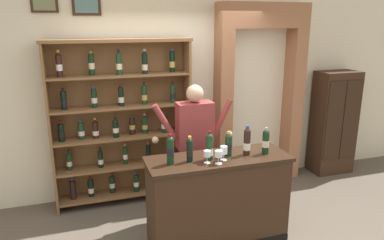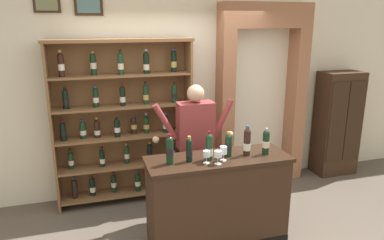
% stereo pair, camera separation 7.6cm
% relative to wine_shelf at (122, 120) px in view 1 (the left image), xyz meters
% --- Properties ---
extents(back_wall, '(12.00, 0.19, 3.15)m').
position_rel_wine_shelf_xyz_m(back_wall, '(0.66, 0.28, 0.44)').
color(back_wall, beige).
rests_on(back_wall, ground).
extents(wine_shelf, '(1.81, 0.35, 2.17)m').
position_rel_wine_shelf_xyz_m(wine_shelf, '(0.00, 0.00, 0.00)').
color(wine_shelf, brown).
rests_on(wine_shelf, ground).
extents(archway_doorway, '(1.34, 0.45, 2.62)m').
position_rel_wine_shelf_xyz_m(archway_doorway, '(2.01, 0.15, 0.34)').
color(archway_doorway, '#9E6647').
rests_on(archway_doorway, ground).
extents(side_cabinet, '(0.64, 0.40, 1.63)m').
position_rel_wine_shelf_xyz_m(side_cabinet, '(3.31, -0.03, -0.32)').
color(side_cabinet, '#382316').
rests_on(side_cabinet, ground).
extents(tasting_counter, '(1.54, 0.55, 0.98)m').
position_rel_wine_shelf_xyz_m(tasting_counter, '(0.85, -1.27, -0.64)').
color(tasting_counter, '#382316').
rests_on(tasting_counter, ground).
extents(shopkeeper, '(1.02, 0.22, 1.66)m').
position_rel_wine_shelf_xyz_m(shopkeeper, '(0.78, -0.66, -0.10)').
color(shopkeeper, '#2D3347').
rests_on(shopkeeper, ground).
extents(tasting_bottle_grappa, '(0.08, 0.08, 0.32)m').
position_rel_wine_shelf_xyz_m(tasting_bottle_grappa, '(0.32, -1.29, 0.00)').
color(tasting_bottle_grappa, black).
rests_on(tasting_bottle_grappa, tasting_counter).
extents(tasting_bottle_bianco, '(0.07, 0.07, 0.27)m').
position_rel_wine_shelf_xyz_m(tasting_bottle_bianco, '(0.52, -1.29, -0.03)').
color(tasting_bottle_bianco, black).
rests_on(tasting_bottle_bianco, tasting_counter).
extents(tasting_bottle_rosso, '(0.08, 0.08, 0.31)m').
position_rel_wine_shelf_xyz_m(tasting_bottle_rosso, '(0.73, -1.30, -0.01)').
color(tasting_bottle_rosso, '#19381E').
rests_on(tasting_bottle_rosso, tasting_counter).
extents(tasting_bottle_riserva, '(0.07, 0.07, 0.27)m').
position_rel_wine_shelf_xyz_m(tasting_bottle_riserva, '(0.96, -1.26, -0.02)').
color(tasting_bottle_riserva, black).
rests_on(tasting_bottle_riserva, tasting_counter).
extents(tasting_bottle_prosecco, '(0.07, 0.07, 0.33)m').
position_rel_wine_shelf_xyz_m(tasting_bottle_prosecco, '(1.17, -1.29, -0.00)').
color(tasting_bottle_prosecco, black).
rests_on(tasting_bottle_prosecco, tasting_counter).
extents(tasting_bottle_chianti, '(0.07, 0.07, 0.29)m').
position_rel_wine_shelf_xyz_m(tasting_bottle_chianti, '(1.37, -1.32, -0.01)').
color(tasting_bottle_chianti, black).
rests_on(tasting_bottle_chianti, tasting_counter).
extents(wine_glass_center, '(0.07, 0.07, 0.13)m').
position_rel_wine_shelf_xyz_m(wine_glass_center, '(0.68, -1.38, -0.06)').
color(wine_glass_center, silver).
rests_on(wine_glass_center, tasting_counter).
extents(wine_glass_right, '(0.08, 0.08, 0.14)m').
position_rel_wine_shelf_xyz_m(wine_glass_right, '(0.78, -1.44, -0.05)').
color(wine_glass_right, silver).
rests_on(wine_glass_right, tasting_counter).
extents(wine_glass_left, '(0.07, 0.07, 0.15)m').
position_rel_wine_shelf_xyz_m(wine_glass_left, '(0.87, -1.36, -0.05)').
color(wine_glass_left, silver).
rests_on(wine_glass_left, tasting_counter).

